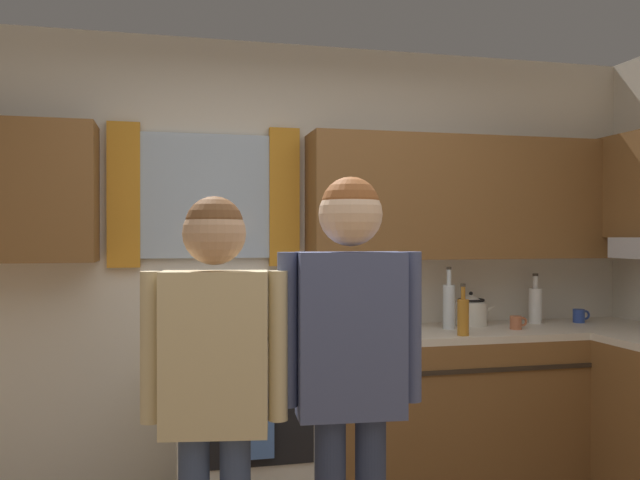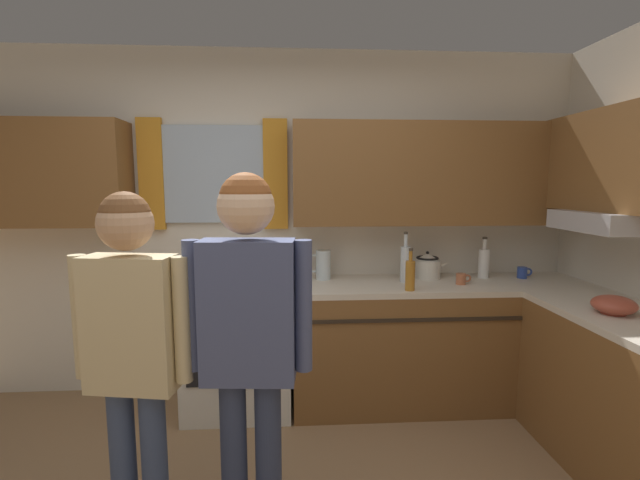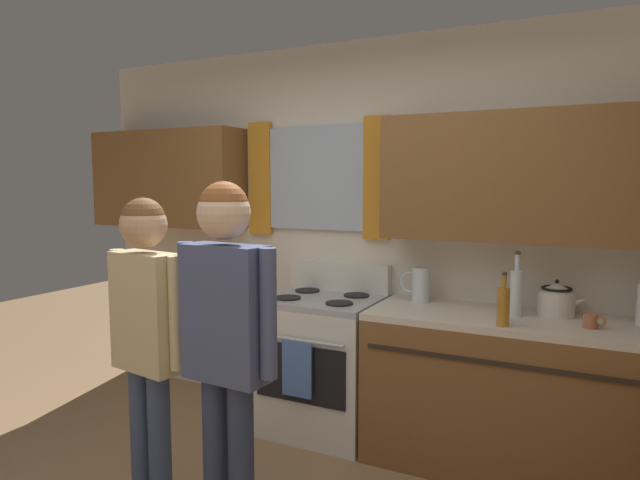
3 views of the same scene
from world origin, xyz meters
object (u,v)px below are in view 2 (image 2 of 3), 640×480
at_px(bottle_tall_clear, 405,263).
at_px(bottle_oil_amber, 410,274).
at_px(mug_cobalt_blue, 523,273).
at_px(cup_terracotta, 462,279).
at_px(adult_in_plaid, 248,326).
at_px(stovetop_kettle, 427,266).
at_px(mixing_bowl, 614,305).
at_px(stove_oven, 240,344).
at_px(water_pitcher, 322,265).
at_px(adult_left, 132,338).
at_px(bottle_milk_white, 484,262).

distance_m(bottle_tall_clear, bottle_oil_amber, 0.26).
height_order(bottle_tall_clear, mug_cobalt_blue, bottle_tall_clear).
xyz_separation_m(cup_terracotta, adult_in_plaid, (-1.38, -1.26, 0.10)).
xyz_separation_m(stovetop_kettle, adult_in_plaid, (-1.20, -1.48, 0.05)).
bearing_deg(bottle_oil_amber, mixing_bowl, -31.10).
height_order(stove_oven, water_pitcher, water_pitcher).
bearing_deg(water_pitcher, adult_left, -120.64).
xyz_separation_m(bottle_tall_clear, cup_terracotta, (0.38, -0.10, -0.10)).
bearing_deg(cup_terracotta, mug_cobalt_blue, 17.70).
relative_size(bottle_oil_amber, cup_terracotta, 2.63).
bearing_deg(water_pitcher, bottle_tall_clear, -12.10).
bearing_deg(water_pitcher, stovetop_kettle, -0.59).
relative_size(stove_oven, mixing_bowl, 4.91).
bearing_deg(bottle_oil_amber, bottle_milk_white, 28.41).
bearing_deg(mixing_bowl, bottle_oil_amber, 148.90).
bearing_deg(water_pitcher, bottle_milk_white, -1.06).
bearing_deg(bottle_oil_amber, bottle_tall_clear, 82.92).
xyz_separation_m(stove_oven, bottle_milk_white, (1.84, 0.12, 0.55)).
distance_m(stovetop_kettle, adult_in_plaid, 1.91).
bearing_deg(adult_in_plaid, mixing_bowl, 14.93).
distance_m(stove_oven, bottle_milk_white, 1.92).
relative_size(bottle_tall_clear, adult_in_plaid, 0.22).
relative_size(stovetop_kettle, adult_in_plaid, 0.17).
relative_size(bottle_tall_clear, mug_cobalt_blue, 3.20).
height_order(bottle_oil_amber, adult_in_plaid, adult_in_plaid).
relative_size(stove_oven, bottle_oil_amber, 3.85).
distance_m(stove_oven, bottle_tall_clear, 1.33).
height_order(bottle_tall_clear, mixing_bowl, bottle_tall_clear).
height_order(mug_cobalt_blue, water_pitcher, water_pitcher).
relative_size(cup_terracotta, mug_cobalt_blue, 0.95).
bearing_deg(mug_cobalt_blue, mixing_bowl, -88.62).
height_order(stove_oven, adult_left, adult_left).
relative_size(mug_cobalt_blue, water_pitcher, 0.52).
bearing_deg(mug_cobalt_blue, adult_in_plaid, -143.22).
bearing_deg(cup_terracotta, stove_oven, 177.01).
bearing_deg(stovetop_kettle, bottle_tall_clear, -149.54).
xyz_separation_m(stove_oven, adult_in_plaid, (0.21, -1.34, 0.57)).
relative_size(bottle_oil_amber, stovetop_kettle, 1.04).
xyz_separation_m(cup_terracotta, mixing_bowl, (0.56, -0.74, 0.01)).
relative_size(bottle_milk_white, water_pitcher, 1.42).
height_order(bottle_milk_white, bottle_oil_amber, bottle_milk_white).
distance_m(bottle_oil_amber, mug_cobalt_blue, 1.01).
bearing_deg(adult_left, mixing_bowl, 11.54).
xyz_separation_m(mug_cobalt_blue, adult_in_plaid, (-1.92, -1.43, 0.10)).
height_order(mixing_bowl, adult_in_plaid, adult_in_plaid).
bearing_deg(adult_left, stovetop_kettle, 41.19).
bearing_deg(cup_terracotta, bottle_milk_white, 39.53).
xyz_separation_m(bottle_milk_white, adult_in_plaid, (-1.63, -1.47, 0.02)).
bearing_deg(adult_in_plaid, bottle_milk_white, 42.06).
bearing_deg(stove_oven, adult_in_plaid, -81.16).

